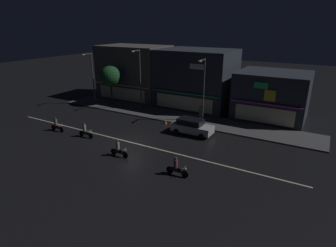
{
  "coord_description": "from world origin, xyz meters",
  "views": [
    {
      "loc": [
        15.63,
        -19.85,
        10.95
      ],
      "look_at": [
        2.3,
        3.26,
        1.38
      ],
      "focal_mm": 29.71,
      "sensor_mm": 36.0,
      "label": 1
    }
  ],
  "objects_px": {
    "motorcycle_trailing_far": "(85,131)",
    "traffic_cone": "(165,121)",
    "motorcycle_opposite_lane": "(57,125)",
    "parked_car_near_kerb": "(192,126)",
    "streetlamp_east": "(203,85)",
    "motorcycle_lead": "(177,168)",
    "streetlamp_mid": "(139,75)",
    "streetlamp_west": "(92,74)",
    "motorcycle_following": "(119,150)",
    "pedestrian_on_sidewalk": "(201,112)"
  },
  "relations": [
    {
      "from": "streetlamp_west",
      "to": "motorcycle_following",
      "type": "height_order",
      "value": "streetlamp_west"
    },
    {
      "from": "motorcycle_lead",
      "to": "streetlamp_mid",
      "type": "bearing_deg",
      "value": -47.23
    },
    {
      "from": "streetlamp_west",
      "to": "motorcycle_following",
      "type": "relative_size",
      "value": 3.76
    },
    {
      "from": "motorcycle_lead",
      "to": "motorcycle_following",
      "type": "height_order",
      "value": "same"
    },
    {
      "from": "pedestrian_on_sidewalk",
      "to": "motorcycle_opposite_lane",
      "type": "bearing_deg",
      "value": 130.18
    },
    {
      "from": "streetlamp_west",
      "to": "streetlamp_mid",
      "type": "xyz_separation_m",
      "value": [
        7.25,
        1.17,
        0.34
      ]
    },
    {
      "from": "parked_car_near_kerb",
      "to": "traffic_cone",
      "type": "xyz_separation_m",
      "value": [
        -4.01,
        1.39,
        -0.59
      ]
    },
    {
      "from": "streetlamp_west",
      "to": "motorcycle_opposite_lane",
      "type": "xyz_separation_m",
      "value": [
        3.94,
        -9.68,
        -3.72
      ]
    },
    {
      "from": "parked_car_near_kerb",
      "to": "streetlamp_east",
      "type": "bearing_deg",
      "value": 98.42
    },
    {
      "from": "streetlamp_west",
      "to": "motorcycle_lead",
      "type": "height_order",
      "value": "streetlamp_west"
    },
    {
      "from": "pedestrian_on_sidewalk",
      "to": "streetlamp_west",
      "type": "bearing_deg",
      "value": 92.52
    },
    {
      "from": "motorcycle_lead",
      "to": "motorcycle_opposite_lane",
      "type": "bearing_deg",
      "value": -8.14
    },
    {
      "from": "streetlamp_east",
      "to": "streetlamp_west",
      "type": "bearing_deg",
      "value": -177.18
    },
    {
      "from": "motorcycle_lead",
      "to": "motorcycle_trailing_far",
      "type": "xyz_separation_m",
      "value": [
        -11.71,
        2.08,
        0.0
      ]
    },
    {
      "from": "parked_car_near_kerb",
      "to": "motorcycle_opposite_lane",
      "type": "height_order",
      "value": "parked_car_near_kerb"
    },
    {
      "from": "motorcycle_trailing_far",
      "to": "traffic_cone",
      "type": "bearing_deg",
      "value": -116.19
    },
    {
      "from": "motorcycle_following",
      "to": "motorcycle_opposite_lane",
      "type": "xyz_separation_m",
      "value": [
        -9.75,
        1.45,
        0.0
      ]
    },
    {
      "from": "motorcycle_lead",
      "to": "motorcycle_opposite_lane",
      "type": "xyz_separation_m",
      "value": [
        -15.68,
        1.8,
        0.0
      ]
    },
    {
      "from": "pedestrian_on_sidewalk",
      "to": "streetlamp_east",
      "type": "bearing_deg",
      "value": -151.26
    },
    {
      "from": "streetlamp_mid",
      "to": "motorcycle_lead",
      "type": "distance_m",
      "value": 18.15
    },
    {
      "from": "parked_car_near_kerb",
      "to": "pedestrian_on_sidewalk",
      "type": "bearing_deg",
      "value": 102.68
    },
    {
      "from": "streetlamp_mid",
      "to": "motorcycle_opposite_lane",
      "type": "xyz_separation_m",
      "value": [
        -3.31,
        -10.85,
        -4.06
      ]
    },
    {
      "from": "motorcycle_lead",
      "to": "motorcycle_opposite_lane",
      "type": "height_order",
      "value": "same"
    },
    {
      "from": "streetlamp_west",
      "to": "pedestrian_on_sidewalk",
      "type": "distance_m",
      "value": 16.3
    },
    {
      "from": "pedestrian_on_sidewalk",
      "to": "motorcycle_opposite_lane",
      "type": "relative_size",
      "value": 0.97
    },
    {
      "from": "motorcycle_lead",
      "to": "traffic_cone",
      "type": "relative_size",
      "value": 3.45
    },
    {
      "from": "streetlamp_mid",
      "to": "streetlamp_east",
      "type": "relative_size",
      "value": 1.08
    },
    {
      "from": "motorcycle_trailing_far",
      "to": "traffic_cone",
      "type": "height_order",
      "value": "motorcycle_trailing_far"
    },
    {
      "from": "motorcycle_following",
      "to": "traffic_cone",
      "type": "height_order",
      "value": "motorcycle_following"
    },
    {
      "from": "motorcycle_opposite_lane",
      "to": "motorcycle_trailing_far",
      "type": "relative_size",
      "value": 1.0
    },
    {
      "from": "streetlamp_mid",
      "to": "parked_car_near_kerb",
      "type": "bearing_deg",
      "value": -24.34
    },
    {
      "from": "motorcycle_lead",
      "to": "traffic_cone",
      "type": "height_order",
      "value": "motorcycle_lead"
    },
    {
      "from": "motorcycle_following",
      "to": "traffic_cone",
      "type": "relative_size",
      "value": 3.45
    },
    {
      "from": "parked_car_near_kerb",
      "to": "motorcycle_following",
      "type": "distance_m",
      "value": 8.56
    },
    {
      "from": "streetlamp_west",
      "to": "motorcycle_following",
      "type": "xyz_separation_m",
      "value": [
        13.69,
        -11.13,
        -3.72
      ]
    },
    {
      "from": "parked_car_near_kerb",
      "to": "motorcycle_lead",
      "type": "bearing_deg",
      "value": -72.12
    },
    {
      "from": "streetlamp_mid",
      "to": "traffic_cone",
      "type": "xyz_separation_m",
      "value": [
        5.69,
        -2.99,
        -4.42
      ]
    },
    {
      "from": "streetlamp_west",
      "to": "motorcycle_following",
      "type": "bearing_deg",
      "value": -39.13
    },
    {
      "from": "motorcycle_lead",
      "to": "traffic_cone",
      "type": "distance_m",
      "value": 11.75
    },
    {
      "from": "pedestrian_on_sidewalk",
      "to": "motorcycle_lead",
      "type": "distance_m",
      "value": 13.6
    },
    {
      "from": "streetlamp_mid",
      "to": "motorcycle_trailing_far",
      "type": "bearing_deg",
      "value": -86.43
    },
    {
      "from": "traffic_cone",
      "to": "motorcycle_opposite_lane",
      "type": "bearing_deg",
      "value": -138.88
    },
    {
      "from": "pedestrian_on_sidewalk",
      "to": "motorcycle_trailing_far",
      "type": "distance_m",
      "value": 13.57
    },
    {
      "from": "streetlamp_west",
      "to": "motorcycle_trailing_far",
      "type": "xyz_separation_m",
      "value": [
        7.9,
        -9.4,
        -3.72
      ]
    },
    {
      "from": "parked_car_near_kerb",
      "to": "motorcycle_trailing_far",
      "type": "distance_m",
      "value": 10.95
    },
    {
      "from": "motorcycle_opposite_lane",
      "to": "pedestrian_on_sidewalk",
      "type": "bearing_deg",
      "value": -141.24
    },
    {
      "from": "streetlamp_east",
      "to": "pedestrian_on_sidewalk",
      "type": "distance_m",
      "value": 3.54
    },
    {
      "from": "motorcycle_opposite_lane",
      "to": "traffic_cone",
      "type": "height_order",
      "value": "motorcycle_opposite_lane"
    },
    {
      "from": "streetlamp_mid",
      "to": "motorcycle_lead",
      "type": "bearing_deg",
      "value": -45.65
    },
    {
      "from": "motorcycle_trailing_far",
      "to": "traffic_cone",
      "type": "relative_size",
      "value": 3.45
    }
  ]
}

